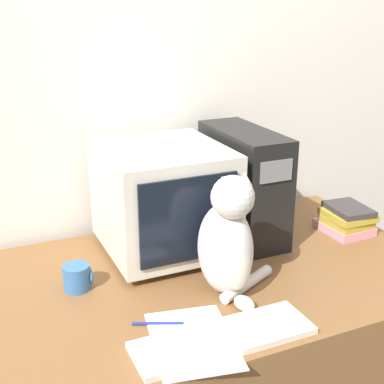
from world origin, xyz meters
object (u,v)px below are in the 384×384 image
object	(u,v)px
computer_tower	(243,184)
mug	(77,277)
crt_monitor	(164,199)
cat	(228,243)
book_stack	(346,220)
pen	(158,323)
keyboard	(224,338)

from	to	relation	value
computer_tower	mug	bearing A→B (deg)	-167.00
crt_monitor	computer_tower	xyz separation A→B (m)	(0.32, 0.01, 0.01)
crt_monitor	mug	size ratio (longest dim) A/B	4.98
cat	mug	size ratio (longest dim) A/B	4.40
mug	book_stack	bearing A→B (deg)	0.24
computer_tower	pen	distance (m)	0.69
book_stack	keyboard	bearing A→B (deg)	-150.26
computer_tower	keyboard	xyz separation A→B (m)	(-0.37, -0.57, -0.19)
keyboard	mug	size ratio (longest dim) A/B	5.55
crt_monitor	cat	bearing A→B (deg)	-79.02
cat	pen	distance (m)	0.31
crt_monitor	pen	world-z (taller)	crt_monitor
computer_tower	keyboard	size ratio (longest dim) A/B	0.88
crt_monitor	cat	xyz separation A→B (m)	(0.07, -0.34, -0.03)
mug	cat	bearing A→B (deg)	-27.02
pen	book_stack	bearing A→B (deg)	18.11
book_stack	pen	world-z (taller)	book_stack
cat	pen	bearing A→B (deg)	-166.48
mug	crt_monitor	bearing A→B (deg)	22.01
keyboard	cat	xyz separation A→B (m)	(0.12, 0.21, 0.16)
book_stack	pen	distance (m)	0.92
keyboard	book_stack	xyz separation A→B (m)	(0.74, 0.42, 0.04)
crt_monitor	keyboard	bearing A→B (deg)	-95.50
book_stack	pen	size ratio (longest dim) A/B	1.50
keyboard	mug	bearing A→B (deg)	124.26
cat	mug	distance (m)	0.47
pen	keyboard	bearing A→B (deg)	-46.74
mug	pen	bearing A→B (deg)	-61.06
cat	book_stack	xyz separation A→B (m)	(0.62, 0.21, -0.12)
computer_tower	cat	world-z (taller)	computer_tower
cat	book_stack	world-z (taller)	cat
cat	pen	world-z (taller)	cat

